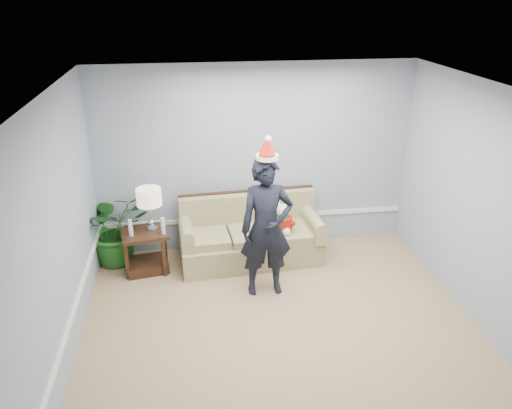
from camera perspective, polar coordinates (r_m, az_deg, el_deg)
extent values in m
cube|color=tan|center=(5.60, 3.68, -16.59)|extent=(4.50, 5.00, 0.02)
cube|color=white|center=(4.36, 4.62, 11.81)|extent=(4.50, 5.00, 0.02)
cube|color=#899BAF|center=(7.11, -0.13, 5.21)|extent=(4.50, 0.02, 2.70)
cube|color=#899BAF|center=(4.91, -22.77, -5.64)|extent=(0.02, 5.00, 2.70)
cube|color=#899BAF|center=(5.72, 26.83, -2.22)|extent=(0.02, 5.00, 2.70)
cube|color=white|center=(7.42, -0.10, -1.45)|extent=(4.48, 0.03, 0.06)
cube|color=white|center=(5.38, -20.97, -14.04)|extent=(0.03, 4.98, 0.06)
cube|color=#5E6A32|center=(7.12, -0.65, -4.98)|extent=(2.01, 0.96, 0.37)
cube|color=#5E6A32|center=(6.92, -5.60, -3.72)|extent=(0.62, 0.71, 0.11)
cube|color=#5E6A32|center=(6.97, -0.61, -3.41)|extent=(0.62, 0.71, 0.11)
cube|color=#5E6A32|center=(7.06, 4.28, -3.08)|extent=(0.62, 0.71, 0.11)
cube|color=#5E6A32|center=(7.20, -1.00, -0.65)|extent=(1.97, 0.31, 0.52)
cube|color=black|center=(7.16, -1.08, 1.46)|extent=(1.96, 0.18, 0.05)
cube|color=#5E6A32|center=(6.94, -8.02, -3.28)|extent=(0.22, 0.85, 0.22)
cube|color=#5E6A32|center=(7.14, 6.48, -2.35)|extent=(0.22, 0.85, 0.22)
cube|color=#341C12|center=(6.87, -12.63, -3.23)|extent=(0.68, 0.60, 0.05)
cube|color=#341C12|center=(7.10, -12.28, -6.78)|extent=(0.61, 0.53, 0.14)
cube|color=#341C12|center=(6.85, -14.57, -6.07)|extent=(0.06, 0.06, 0.58)
cube|color=#341C12|center=(6.80, -10.48, -5.88)|extent=(0.06, 0.06, 0.58)
cube|color=#341C12|center=(7.19, -14.29, -4.54)|extent=(0.06, 0.06, 0.58)
cube|color=#341C12|center=(7.14, -10.40, -4.35)|extent=(0.06, 0.06, 0.58)
cylinder|color=silver|center=(6.89, -11.82, -2.70)|extent=(0.16, 0.16, 0.03)
sphere|color=silver|center=(6.85, -11.88, -2.03)|extent=(0.09, 0.09, 0.09)
cylinder|color=silver|center=(6.79, -11.98, -0.92)|extent=(0.02, 0.02, 0.33)
cylinder|color=#F5E5C6|center=(6.70, -12.14, 0.86)|extent=(0.33, 0.33, 0.23)
cylinder|color=silver|center=(6.76, -14.11, -3.00)|extent=(0.06, 0.06, 0.13)
cylinder|color=white|center=(6.71, -14.21, -2.11)|extent=(0.05, 0.05, 0.11)
cylinder|color=silver|center=(6.73, -10.56, -2.81)|extent=(0.06, 0.06, 0.13)
cylinder|color=white|center=(6.68, -10.64, -1.91)|extent=(0.05, 0.05, 0.11)
imported|color=#1A591A|center=(7.20, -15.81, -2.45)|extent=(1.23, 1.17, 1.08)
imported|color=black|center=(6.10, 1.20, -2.70)|extent=(0.66, 0.44, 1.79)
cylinder|color=white|center=(5.75, 1.27, 5.44)|extent=(0.29, 0.29, 0.05)
cone|color=red|center=(5.73, 1.25, 6.75)|extent=(0.24, 0.30, 0.30)
sphere|color=white|center=(5.62, 1.41, 7.47)|extent=(0.08, 0.08, 0.08)
sphere|color=white|center=(6.89, 3.03, -2.08)|extent=(0.25, 0.25, 0.25)
cylinder|color=red|center=(6.89, 3.03, -2.08)|extent=(0.33, 0.33, 0.18)
cylinder|color=#1A6D28|center=(6.85, 3.05, -1.32)|extent=(0.22, 0.22, 0.03)
sphere|color=white|center=(6.81, 2.64, -3.13)|extent=(0.12, 0.12, 0.12)
sphere|color=white|center=(6.84, 3.76, -3.05)|extent=(0.12, 0.12, 0.12)
sphere|color=white|center=(6.80, 3.08, -0.68)|extent=(0.18, 0.18, 0.18)
sphere|color=black|center=(6.71, 3.25, -1.17)|extent=(0.03, 0.03, 0.03)
sphere|color=white|center=(6.77, 2.55, -0.07)|extent=(0.07, 0.07, 0.07)
sphere|color=white|center=(6.79, 3.60, 0.00)|extent=(0.07, 0.07, 0.07)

